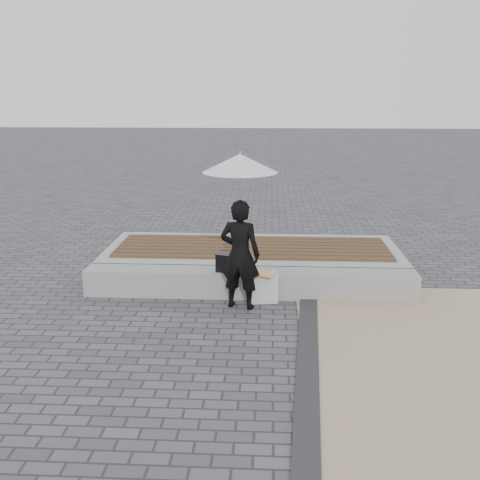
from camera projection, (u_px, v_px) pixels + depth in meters
name	position (u px, v px, depth m)	size (l,w,h in m)	color
ground	(245.00, 341.00, 6.94)	(80.00, 80.00, 0.00)	#515157
edging_band	(308.00, 360.00, 6.42)	(0.25, 5.20, 0.04)	#2B2B2D
seating_ledge	(250.00, 283.00, 8.43)	(5.00, 0.45, 0.40)	#9D9E99
timber_platform	(252.00, 259.00, 9.59)	(5.00, 2.00, 0.40)	#A6A6A1
timber_decking	(252.00, 247.00, 9.53)	(4.60, 1.40, 0.04)	brown
woman	(240.00, 255.00, 7.82)	(0.57, 0.38, 1.57)	black
parasol	(240.00, 163.00, 7.48)	(1.02, 1.02, 1.30)	#B0AFB5
handbag	(229.00, 263.00, 8.25)	(0.39, 0.14, 0.27)	black
canvas_tote	(263.00, 287.00, 8.15)	(0.43, 0.18, 0.45)	beige
magazine	(263.00, 274.00, 8.04)	(0.34, 0.25, 0.01)	red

